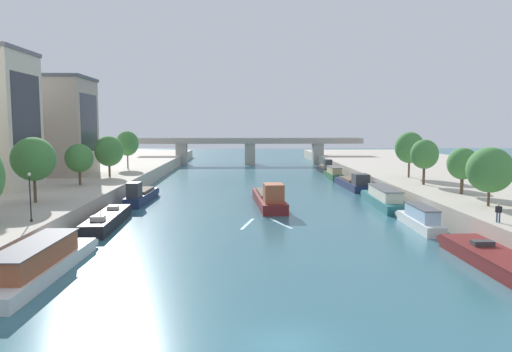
{
  "coord_description": "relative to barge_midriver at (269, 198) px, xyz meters",
  "views": [
    {
      "loc": [
        -2.2,
        -22.94,
        10.69
      ],
      "look_at": [
        0.0,
        53.16,
        2.74
      ],
      "focal_mm": 34.47,
      "sensor_mm": 36.0,
      "label": 1
    }
  ],
  "objects": [
    {
      "name": "moored_boat_left_second",
      "position": [
        -17.89,
        -29.82,
        0.03
      ],
      "size": [
        3.44,
        16.05,
        2.56
      ],
      "color": "silver",
      "rests_on": "ground"
    },
    {
      "name": "tree_right_second",
      "position": [
        22.62,
        -6.77,
        5.05
      ],
      "size": [
        3.62,
        3.62,
        5.54
      ],
      "color": "brown",
      "rests_on": "quay_right"
    },
    {
      "name": "barge_midriver",
      "position": [
        0.0,
        0.0,
        0.0
      ],
      "size": [
        4.03,
        17.36,
        3.54
      ],
      "color": "maroon",
      "rests_on": "ground"
    },
    {
      "name": "building_left_far_end",
      "position": [
        -36.47,
        17.59,
        9.45
      ],
      "size": [
        16.25,
        11.17,
        16.03
      ],
      "color": "#A89989",
      "rests_on": "quay_left"
    },
    {
      "name": "moored_boat_right_downstream",
      "position": [
        15.3,
        17.89,
        -0.16
      ],
      "size": [
        3.56,
        15.28,
        2.88
      ],
      "color": "#1E284C",
      "rests_on": "ground"
    },
    {
      "name": "moored_boat_left_gap_after",
      "position": [
        -17.49,
        3.55,
        -0.06
      ],
      "size": [
        2.55,
        13.13,
        3.23
      ],
      "color": "#1E284C",
      "rests_on": "ground"
    },
    {
      "name": "tree_left_second",
      "position": [
        -25.01,
        28.52,
        6.19
      ],
      "size": [
        4.16,
        4.16,
        7.11
      ],
      "color": "brown",
      "rests_on": "quay_left"
    },
    {
      "name": "tree_left_past_mid",
      "position": [
        -25.82,
        3.59,
        5.12
      ],
      "size": [
        3.8,
        3.8,
        5.67
      ],
      "color": "brown",
      "rests_on": "quay_left"
    },
    {
      "name": "quay_left",
      "position": [
        -37.93,
        13.89,
        0.19
      ],
      "size": [
        36.0,
        170.0,
        2.46
      ],
      "primitive_type": "cube",
      "color": "#B7AD9E",
      "rests_on": "ground"
    },
    {
      "name": "tree_left_far",
      "position": [
        -25.61,
        -11.61,
        6.04
      ],
      "size": [
        4.57,
        4.57,
        6.95
      ],
      "color": "brown",
      "rests_on": "quay_left"
    },
    {
      "name": "moored_boat_right_midway",
      "position": [
        15.14,
        45.07,
        -0.1
      ],
      "size": [
        2.31,
        10.5,
        3.17
      ],
      "color": "black",
      "rests_on": "ground"
    },
    {
      "name": "quay_right",
      "position": [
        35.18,
        13.89,
        0.19
      ],
      "size": [
        36.0,
        170.0,
        2.46
      ],
      "primitive_type": "cube",
      "color": "#B7AD9E",
      "rests_on": "ground"
    },
    {
      "name": "tree_right_far",
      "position": [
        21.52,
        -15.34,
        5.1
      ],
      "size": [
        4.59,
        4.59,
        5.99
      ],
      "color": "brown",
      "rests_on": "quay_right"
    },
    {
      "name": "moored_boat_right_end",
      "position": [
        14.78,
        33.34,
        -0.04
      ],
      "size": [
        2.3,
        11.64,
        2.39
      ],
      "color": "#235633",
      "rests_on": "ground"
    },
    {
      "name": "ground_plane",
      "position": [
        -1.38,
        -41.11,
        -1.04
      ],
      "size": [
        400.0,
        400.0,
        0.0
      ],
      "primitive_type": "plane",
      "color": "#336675"
    },
    {
      "name": "wake_behind_barge",
      "position": [
        -1.2,
        -11.72,
        -1.03
      ],
      "size": [
        5.59,
        6.06,
        0.03
      ],
      "color": "#A5D1DB",
      "rests_on": "ground"
    },
    {
      "name": "tree_right_distant",
      "position": [
        21.52,
        2.58,
        5.62
      ],
      "size": [
        3.78,
        3.78,
        6.24
      ],
      "color": "brown",
      "rests_on": "quay_right"
    },
    {
      "name": "moored_boat_left_far",
      "position": [
        -17.86,
        -12.28,
        -0.36
      ],
      "size": [
        2.84,
        13.98,
        2.4
      ],
      "color": "black",
      "rests_on": "ground"
    },
    {
      "name": "moored_boat_right_upstream",
      "position": [
        14.89,
        -14.4,
        -0.04
      ],
      "size": [
        2.18,
        10.85,
        2.41
      ],
      "color": "silver",
      "rests_on": "ground"
    },
    {
      "name": "moored_boat_right_lone",
      "position": [
        15.54,
        -29.55,
        -0.45
      ],
      "size": [
        3.46,
        16.43,
        2.24
      ],
      "color": "maroon",
      "rests_on": "ground"
    },
    {
      "name": "lamppost_left_bank",
      "position": [
        -21.58,
        -22.23,
        3.73
      ],
      "size": [
        0.28,
        0.28,
        4.19
      ],
      "color": "black",
      "rests_on": "quay_left"
    },
    {
      "name": "tree_left_third",
      "position": [
        -24.77,
        14.82,
        5.47
      ],
      "size": [
        4.48,
        4.48,
        6.48
      ],
      "color": "brown",
      "rests_on": "quay_left"
    },
    {
      "name": "person_on_quay",
      "position": [
        18.11,
        -23.74,
        2.34
      ],
      "size": [
        0.49,
        0.32,
        1.63
      ],
      "color": "navy",
      "rests_on": "quay_right"
    },
    {
      "name": "bridge_far",
      "position": [
        -1.38,
        69.58,
        3.5
      ],
      "size": [
        61.11,
        4.4,
        7.12
      ],
      "color": "#9E998E",
      "rests_on": "ground"
    },
    {
      "name": "moored_boat_right_far",
      "position": [
        15.1,
        -0.46,
        0.03
      ],
      "size": [
        3.29,
        15.9,
        2.56
      ],
      "color": "#23666B",
      "rests_on": "ground"
    },
    {
      "name": "tree_right_end_of_row",
      "position": [
        22.67,
        12.01,
        6.1
      ],
      "size": [
        4.52,
        4.52,
        7.14
      ],
      "color": "brown",
      "rests_on": "quay_right"
    }
  ]
}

